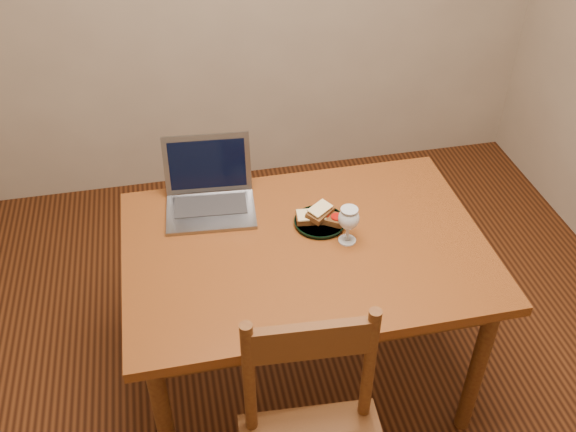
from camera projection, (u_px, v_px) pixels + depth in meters
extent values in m
cube|color=black|center=(319.00, 379.00, 2.76)|extent=(3.20, 3.20, 0.02)
cube|color=#48210C|center=(306.00, 249.00, 2.32)|extent=(1.30, 0.90, 0.04)
cylinder|color=#431E0E|center=(165.00, 424.00, 2.18)|extent=(0.06, 0.06, 0.70)
cylinder|color=#431E0E|center=(477.00, 368.00, 2.36)|extent=(0.06, 0.06, 0.70)
cylinder|color=#431E0E|center=(155.00, 275.00, 2.74)|extent=(0.06, 0.06, 0.70)
cylinder|color=#431E0E|center=(407.00, 240.00, 2.92)|extent=(0.06, 0.06, 0.70)
cube|color=#431E0E|center=(311.00, 341.00, 1.81)|extent=(0.36, 0.06, 0.13)
cylinder|color=black|center=(320.00, 222.00, 2.39)|extent=(0.19, 0.19, 0.02)
cube|color=slate|center=(211.00, 212.00, 2.44)|extent=(0.35, 0.26, 0.02)
cube|color=slate|center=(207.00, 163.00, 2.48)|extent=(0.34, 0.10, 0.23)
cube|color=black|center=(207.00, 163.00, 2.48)|extent=(0.30, 0.07, 0.19)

